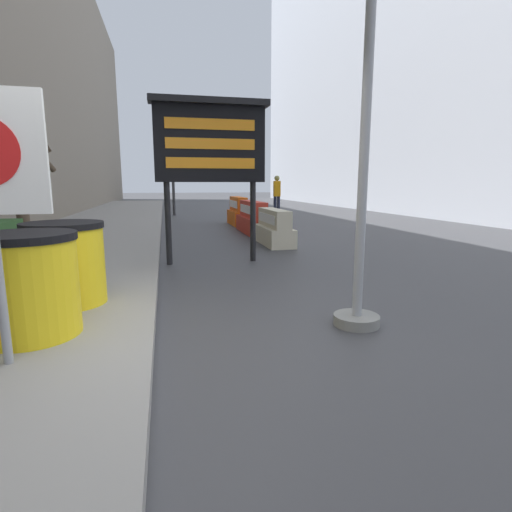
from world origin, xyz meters
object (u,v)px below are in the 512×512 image
at_px(jersey_barrier_orange_far, 238,213).
at_px(traffic_cone_near, 258,214).
at_px(message_board, 210,144).
at_px(traffic_cone_far, 245,210).
at_px(traffic_cone_mid, 237,210).
at_px(jersey_barrier_cream, 274,229).
at_px(barrel_drum_middle, 66,263).
at_px(traffic_light_near_curb, 172,153).
at_px(barrel_drum_foreground, 28,285).
at_px(pedestrian_worker, 277,192).
at_px(jersey_barrier_red_striped, 253,219).

relative_size(jersey_barrier_orange_far, traffic_cone_near, 3.02).
bearing_deg(jersey_barrier_orange_far, message_board, -104.32).
height_order(message_board, traffic_cone_far, message_board).
bearing_deg(message_board, traffic_cone_mid, 77.30).
bearing_deg(message_board, traffic_cone_near, 70.84).
xyz_separation_m(message_board, traffic_cone_near, (2.48, 7.12, -1.73)).
bearing_deg(jersey_barrier_cream, barrel_drum_middle, -128.01).
height_order(jersey_barrier_cream, traffic_light_near_curb, traffic_light_near_curb).
bearing_deg(traffic_cone_mid, barrel_drum_foreground, -107.23).
height_order(barrel_drum_middle, jersey_barrier_cream, barrel_drum_middle).
height_order(message_board, pedestrian_worker, message_board).
bearing_deg(barrel_drum_foreground, message_board, 61.15).
height_order(jersey_barrier_orange_far, traffic_cone_near, jersey_barrier_orange_far).
height_order(message_board, jersey_barrier_cream, message_board).
relative_size(jersey_barrier_orange_far, traffic_cone_far, 2.53).
relative_size(jersey_barrier_orange_far, pedestrian_worker, 0.99).
relative_size(barrel_drum_foreground, traffic_cone_near, 1.51).
xyz_separation_m(jersey_barrier_cream, traffic_cone_far, (0.75, 7.08, -0.02)).
bearing_deg(jersey_barrier_red_striped, barrel_drum_foreground, -115.02).
relative_size(jersey_barrier_cream, traffic_cone_far, 2.51).
relative_size(barrel_drum_foreground, traffic_light_near_curb, 0.23).
height_order(jersey_barrier_cream, traffic_cone_near, jersey_barrier_cream).
bearing_deg(pedestrian_worker, jersey_barrier_orange_far, 155.91).
distance_m(traffic_cone_far, pedestrian_worker, 2.01).
distance_m(barrel_drum_middle, traffic_cone_near, 10.53).
bearing_deg(barrel_drum_middle, traffic_light_near_curb, 84.00).
bearing_deg(message_board, barrel_drum_foreground, -118.85).
bearing_deg(traffic_cone_mid, jersey_barrier_orange_far, -99.54).
distance_m(traffic_cone_far, traffic_light_near_curb, 4.09).
xyz_separation_m(barrel_drum_foreground, traffic_cone_near, (4.34, 10.51, -0.28)).
relative_size(traffic_cone_far, traffic_light_near_curb, 0.18).
bearing_deg(pedestrian_worker, barrel_drum_foreground, 165.43).
xyz_separation_m(message_board, jersey_barrier_red_striped, (1.62, 4.07, -1.62)).
distance_m(jersey_barrier_red_striped, traffic_cone_near, 3.17).
distance_m(message_board, traffic_cone_mid, 10.00).
height_order(jersey_barrier_orange_far, traffic_light_near_curb, traffic_light_near_curb).
distance_m(jersey_barrier_orange_far, traffic_light_near_curb, 5.46).
height_order(barrel_drum_foreground, traffic_cone_near, barrel_drum_foreground).
height_order(message_board, jersey_barrier_orange_far, message_board).
bearing_deg(traffic_cone_far, traffic_light_near_curb, 144.12).
height_order(barrel_drum_middle, jersey_barrier_orange_far, barrel_drum_middle).
distance_m(traffic_cone_mid, traffic_light_near_curb, 3.69).
height_order(jersey_barrier_orange_far, pedestrian_worker, pedestrian_worker).
bearing_deg(jersey_barrier_orange_far, barrel_drum_middle, -111.02).
xyz_separation_m(traffic_cone_near, pedestrian_worker, (1.49, 2.80, 0.73)).
xyz_separation_m(barrel_drum_middle, traffic_cone_near, (4.26, 9.63, -0.28)).
distance_m(barrel_drum_middle, jersey_barrier_cream, 5.52).
distance_m(barrel_drum_foreground, jersey_barrier_cream, 6.28).
xyz_separation_m(message_board, traffic_cone_mid, (2.17, 9.62, -1.71)).
bearing_deg(jersey_barrier_orange_far, barrel_drum_foreground, -109.71).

